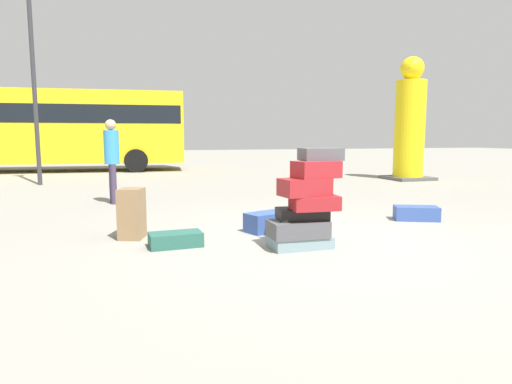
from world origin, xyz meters
TOP-DOWN VIEW (x-y plane):
  - ground_plane at (0.00, 0.00)m, footprint 80.00×80.00m
  - suitcase_tower at (-0.37, -0.12)m, footprint 0.95×0.56m
  - suitcase_navy_foreground_far at (2.12, 1.05)m, footprint 0.78×0.60m
  - suitcase_teal_white_trunk at (-1.92, 0.41)m, footprint 0.68×0.39m
  - suitcase_brown_behind_tower at (-2.44, 1.04)m, footprint 0.40×0.43m
  - suitcase_navy_left_side at (-0.55, 0.92)m, footprint 0.67×0.54m
  - person_bearded_onlooker at (-2.75, 4.43)m, footprint 0.30×0.34m
  - yellow_dummy_statue at (6.29, 7.09)m, footprint 1.32×1.32m
  - parked_bus at (-5.40, 14.13)m, footprint 10.76×3.36m
  - lamp_post at (-4.86, 8.75)m, footprint 0.36×0.36m

SIDE VIEW (x-z plane):
  - ground_plane at x=0.00m, z-range 0.00..0.00m
  - suitcase_teal_white_trunk at x=-1.92m, z-range 0.00..0.18m
  - suitcase_navy_foreground_far at x=2.12m, z-range 0.00..0.23m
  - suitcase_navy_left_side at x=-0.55m, z-range 0.00..0.28m
  - suitcase_brown_behind_tower at x=-2.44m, z-range 0.00..0.69m
  - suitcase_tower at x=-0.37m, z-range -0.08..1.16m
  - person_bearded_onlooker at x=-2.75m, z-range 0.17..1.90m
  - yellow_dummy_statue at x=6.29m, z-range -0.22..3.66m
  - parked_bus at x=-5.40m, z-range 0.26..3.41m
  - lamp_post at x=-4.86m, z-range 0.94..7.19m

